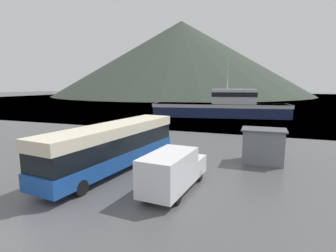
% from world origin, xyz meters
% --- Properties ---
extents(ground_plane, '(400.00, 400.00, 0.00)m').
position_xyz_m(ground_plane, '(0.00, 0.00, 0.00)').
color(ground_plane, '#4C4C4F').
extents(water_surface, '(240.00, 240.00, 0.00)m').
position_xyz_m(water_surface, '(0.00, 145.42, 0.00)').
color(water_surface, slate).
rests_on(water_surface, ground).
extents(hill_backdrop, '(151.18, 151.18, 44.43)m').
position_xyz_m(hill_backdrop, '(-39.75, 151.83, 22.21)').
color(hill_backdrop, '#333D33').
rests_on(hill_backdrop, ground).
extents(tour_bus, '(4.03, 12.88, 3.29)m').
position_xyz_m(tour_bus, '(-0.76, 8.70, 1.85)').
color(tour_bus, '#194799').
rests_on(tour_bus, ground).
extents(delivery_van, '(2.51, 5.99, 2.34)m').
position_xyz_m(delivery_van, '(4.36, 6.51, 1.24)').
color(delivery_van, silver).
rests_on(delivery_van, ground).
extents(fishing_boat, '(25.80, 9.96, 10.81)m').
position_xyz_m(fishing_boat, '(1.78, 43.52, 1.97)').
color(fishing_boat, '#19234C').
rests_on(fishing_boat, water_surface).
extents(storage_bin, '(1.25, 1.03, 1.36)m').
position_xyz_m(storage_bin, '(-6.80, 10.44, 0.69)').
color(storage_bin, '#287F3D').
rests_on(storage_bin, ground).
extents(dock_kiosk, '(3.28, 2.31, 2.68)m').
position_xyz_m(dock_kiosk, '(9.17, 14.13, 1.35)').
color(dock_kiosk, slate).
rests_on(dock_kiosk, ground).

